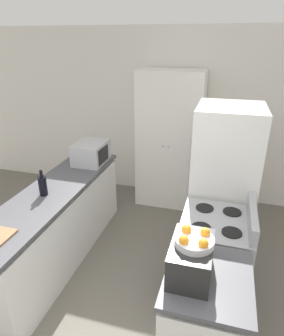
{
  "coord_description": "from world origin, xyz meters",
  "views": [
    {
      "loc": [
        0.87,
        -1.2,
        2.42
      ],
      "look_at": [
        0.0,
        1.82,
        1.05
      ],
      "focal_mm": 32.0,
      "sensor_mm": 36.0,
      "label": 1
    }
  ],
  "objects": [
    {
      "name": "counter_right",
      "position": [
        0.87,
        0.46,
        0.44
      ],
      "size": [
        0.6,
        0.72,
        0.91
      ],
      "color": "silver",
      "rests_on": "ground_plane"
    },
    {
      "name": "pantry_cabinet",
      "position": [
        0.09,
        3.02,
        1.01
      ],
      "size": [
        0.93,
        0.58,
        2.03
      ],
      "color": "white",
      "rests_on": "ground_plane"
    },
    {
      "name": "toaster_oven",
      "position": [
        0.74,
        0.46,
        1.03
      ],
      "size": [
        0.29,
        0.44,
        0.25
      ],
      "color": "black",
      "rests_on": "counter_right"
    },
    {
      "name": "counter_left",
      "position": [
        -0.87,
        1.3,
        0.44
      ],
      "size": [
        0.6,
        2.4,
        0.91
      ],
      "color": "silver",
      "rests_on": "ground_plane"
    },
    {
      "name": "refrigerator",
      "position": [
        0.91,
        1.96,
        0.89
      ],
      "size": [
        0.71,
        0.75,
        1.79
      ],
      "color": "white",
      "rests_on": "ground_plane"
    },
    {
      "name": "fruit_bowl",
      "position": [
        0.75,
        0.46,
        1.19
      ],
      "size": [
        0.26,
        0.26,
        0.1
      ],
      "color": "silver",
      "rests_on": "toaster_oven"
    },
    {
      "name": "microwave",
      "position": [
        -0.78,
        2.15,
        1.04
      ],
      "size": [
        0.38,
        0.48,
        0.28
      ],
      "color": "#B2B2B7",
      "rests_on": "counter_left"
    },
    {
      "name": "wine_bottle",
      "position": [
        -0.89,
        1.18,
        1.01
      ],
      "size": [
        0.09,
        0.09,
        0.28
      ],
      "color": "black",
      "rests_on": "counter_left"
    },
    {
      "name": "wall_back",
      "position": [
        0.0,
        3.35,
        1.3
      ],
      "size": [
        7.0,
        0.06,
        2.6
      ],
      "color": "silver",
      "rests_on": "ground_plane"
    },
    {
      "name": "stove",
      "position": [
        0.89,
        1.19,
        0.46
      ],
      "size": [
        0.66,
        0.71,
        1.07
      ],
      "color": "#9E9EA3",
      "rests_on": "ground_plane"
    }
  ]
}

